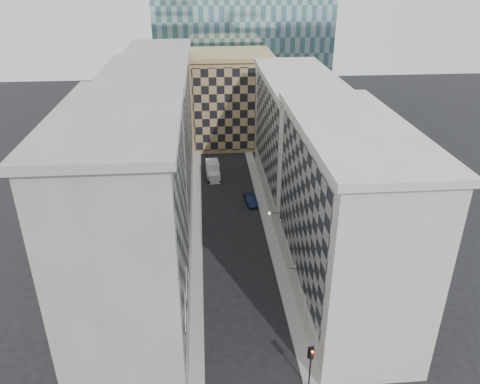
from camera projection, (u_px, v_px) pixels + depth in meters
sidewalk_west at (197, 233)px, 66.77m from camera, size 1.50×100.00×0.15m
sidewalk_east at (270, 230)px, 67.54m from camera, size 1.50×100.00×0.15m
bldg_left_a at (132, 234)px, 44.17m from camera, size 10.80×22.80×23.70m
bldg_left_b at (152, 153)px, 64.06m from camera, size 10.80×22.80×22.70m
bldg_left_c at (163, 111)px, 83.96m from camera, size 10.80×22.80×21.70m
bldg_right_a at (344, 217)px, 50.02m from camera, size 10.80×26.80×20.70m
bldg_right_b at (296, 137)px, 74.37m from camera, size 10.80×28.80×19.70m
tan_block at (230, 99)px, 97.05m from camera, size 16.80×14.80×18.80m
church_tower at (216, 3)px, 101.78m from camera, size 7.20×7.20×51.50m
flagpoles_left at (186, 297)px, 41.76m from camera, size 0.10×6.33×2.33m
bracket_lamp at (271, 213)px, 59.41m from camera, size 1.98×0.36×0.36m
traffic_light at (311, 359)px, 41.15m from camera, size 0.58×0.52×4.62m
box_truck at (213, 171)px, 83.62m from camera, size 2.54×5.43×2.90m
dark_car at (250, 200)px, 74.78m from camera, size 1.95×4.34×1.38m
shop_sign at (291, 271)px, 52.24m from camera, size 0.77×0.68×0.76m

